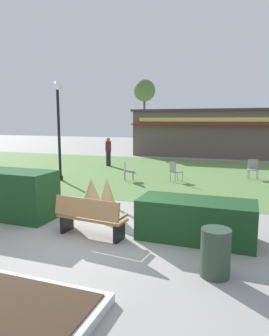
{
  "coord_description": "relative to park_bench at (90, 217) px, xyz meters",
  "views": [
    {
      "loc": [
        3.2,
        -6.09,
        2.71
      ],
      "look_at": [
        -0.08,
        2.84,
        1.26
      ],
      "focal_mm": 33.69,
      "sensor_mm": 36.0,
      "label": 1
    }
  ],
  "objects": [
    {
      "name": "ground_plane",
      "position": [
        0.21,
        -0.19,
        -0.48
      ],
      "size": [
        80.0,
        80.0,
        0.0
      ],
      "primitive_type": "plane",
      "color": "#999691"
    },
    {
      "name": "cafe_chair_center",
      "position": [
        3.59,
        9.23,
        0.05
      ],
      "size": [
        0.49,
        0.49,
        0.89
      ],
      "color": "gray",
      "rests_on": "ground_plane"
    },
    {
      "name": "tree_right_bg",
      "position": [
        -9.7,
        33.11,
        5.93
      ],
      "size": [
        2.8,
        2.8,
        7.88
      ],
      "color": "brown",
      "rests_on": "ground_plane"
    },
    {
      "name": "lawn_patch",
      "position": [
        0.21,
        9.32,
        -0.48
      ],
      "size": [
        36.0,
        12.0,
        0.01
      ],
      "primitive_type": "cube",
      "color": "#5B8442",
      "rests_on": "ground_plane"
    },
    {
      "name": "cafe_chair_east",
      "position": [
        -1.76,
        6.8,
        0.05
      ],
      "size": [
        0.59,
        0.59,
        0.89
      ],
      "color": "gray",
      "rests_on": "ground_plane"
    },
    {
      "name": "hedge_left",
      "position": [
        -2.72,
        0.6,
        0.18
      ],
      "size": [
        2.36,
        1.1,
        1.33
      ],
      "primitive_type": "cube",
      "color": "#19421E",
      "rests_on": "ground_plane"
    },
    {
      "name": "ornamental_grass_behind_right",
      "position": [
        -0.99,
        1.93,
        0.02
      ],
      "size": [
        0.8,
        0.8,
        0.99
      ],
      "primitive_type": "cone",
      "color": "tan",
      "rests_on": "ground_plane"
    },
    {
      "name": "trash_bin",
      "position": [
        2.94,
        -0.92,
        -0.05
      ],
      "size": [
        0.52,
        0.52,
        0.86
      ],
      "primitive_type": "cylinder",
      "color": "#2D4233",
      "rests_on": "ground_plane"
    },
    {
      "name": "lamppost_mid",
      "position": [
        -4.65,
        5.85,
        2.26
      ],
      "size": [
        0.36,
        0.36,
        4.37
      ],
      "color": "black",
      "rests_on": "ground_plane"
    },
    {
      "name": "parked_car_center_slot",
      "position": [
        1.84,
        26.82,
        0.16
      ],
      "size": [
        4.3,
        2.24,
        1.2
      ],
      "color": "silver",
      "rests_on": "ground_plane"
    },
    {
      "name": "parked_car_west_slot",
      "position": [
        -3.14,
        26.82,
        0.16
      ],
      "size": [
        4.23,
        2.11,
        1.2
      ],
      "color": "navy",
      "rests_on": "ground_plane"
    },
    {
      "name": "hedge_right",
      "position": [
        2.34,
        0.7,
        -0.02
      ],
      "size": [
        2.62,
        1.1,
        0.93
      ],
      "primitive_type": "cube",
      "color": "#19421E",
      "rests_on": "ground_plane"
    },
    {
      "name": "ornamental_grass_behind_left",
      "position": [
        -0.23,
        1.41,
        0.09
      ],
      "size": [
        0.76,
        0.76,
        1.15
      ],
      "primitive_type": "cone",
      "color": "tan",
      "rests_on": "ground_plane"
    },
    {
      "name": "park_bench",
      "position": [
        0.0,
        0.0,
        0.0
      ],
      "size": [
        1.74,
        0.68,
        0.95
      ],
      "color": "#9E7547",
      "rests_on": "ground_plane"
    },
    {
      "name": "person_strolling",
      "position": [
        -4.48,
        10.69,
        0.38
      ],
      "size": [
        0.34,
        0.34,
        1.69
      ],
      "rotation": [
        0.0,
        0.0,
        5.92
      ],
      "color": "#23232D",
      "rests_on": "ground_plane"
    },
    {
      "name": "cafe_chair_west",
      "position": [
        0.34,
        7.23,
        0.05
      ],
      "size": [
        0.62,
        0.62,
        0.89
      ],
      "color": "gray",
      "rests_on": "ground_plane"
    },
    {
      "name": "food_kiosk",
      "position": [
        0.36,
        18.29,
        1.28
      ],
      "size": [
        11.17,
        4.18,
        3.51
      ],
      "color": "#594C47",
      "rests_on": "ground_plane"
    }
  ]
}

